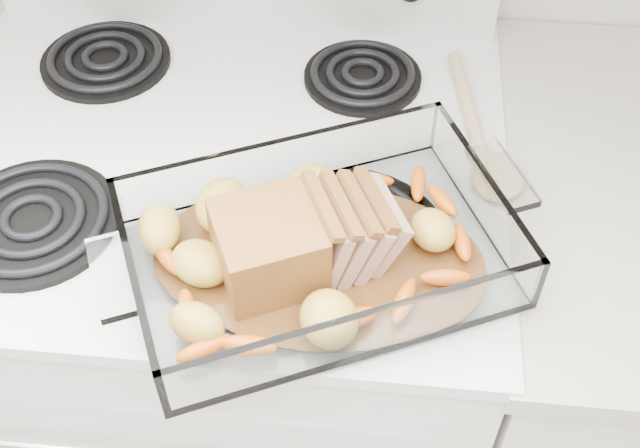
# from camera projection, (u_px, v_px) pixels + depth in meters

# --- Properties ---
(electric_range) EXTENTS (0.78, 0.70, 1.12)m
(electric_range) POSITION_uv_depth(u_px,v_px,m) (238.00, 334.00, 1.41)
(electric_range) COLOR white
(electric_range) RESTS_ON ground
(counter_right) EXTENTS (0.58, 0.68, 0.93)m
(counter_right) POSITION_uv_depth(u_px,v_px,m) (621.00, 373.00, 1.37)
(counter_right) COLOR silver
(counter_right) RESTS_ON ground
(baking_dish) EXTENTS (0.41, 0.27, 0.08)m
(baking_dish) POSITION_uv_depth(u_px,v_px,m) (318.00, 253.00, 0.91)
(baking_dish) COLOR white
(baking_dish) RESTS_ON electric_range
(pork_roast) EXTENTS (0.20, 0.11, 0.09)m
(pork_roast) POSITION_uv_depth(u_px,v_px,m) (292.00, 234.00, 0.89)
(pork_roast) COLOR #965E26
(pork_roast) RESTS_ON baking_dish
(roast_vegetables) EXTENTS (0.37, 0.20, 0.05)m
(roast_vegetables) POSITION_uv_depth(u_px,v_px,m) (318.00, 223.00, 0.93)
(roast_vegetables) COLOR #C94500
(roast_vegetables) RESTS_ON baking_dish
(wooden_spoon) EXTENTS (0.10, 0.29, 0.02)m
(wooden_spoon) POSITION_uv_depth(u_px,v_px,m) (486.00, 146.00, 1.05)
(wooden_spoon) COLOR beige
(wooden_spoon) RESTS_ON electric_range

